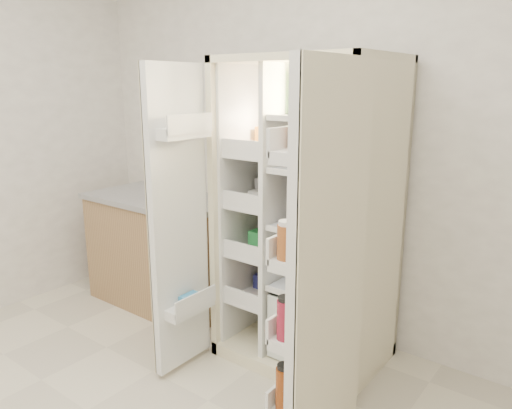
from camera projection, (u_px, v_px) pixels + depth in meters
The scene contains 5 objects.
wall_back at pixel (321, 132), 3.12m from camera, with size 4.00×0.02×2.70m, color white.
refrigerator at pixel (313, 239), 2.90m from camera, with size 0.92×0.70×1.80m.
freezer_door at pixel (179, 224), 2.70m from camera, with size 0.15×0.40×1.72m.
fridge_door at pixel (325, 272), 2.06m from camera, with size 0.17×0.58×1.72m.
kitchen_counter at pixel (163, 250), 3.67m from camera, with size 1.16×0.62×0.84m.
Camera 1 is at (1.58, -0.75, 1.65)m, focal length 34.00 mm.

